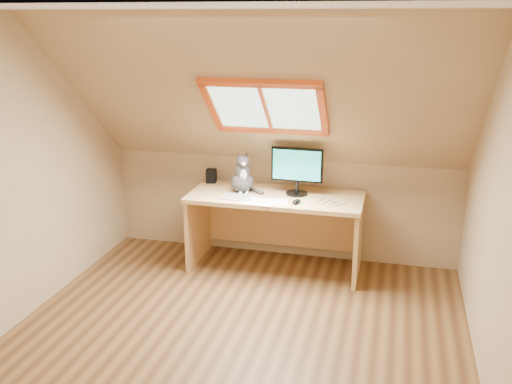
% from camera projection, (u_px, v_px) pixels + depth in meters
% --- Properties ---
extents(ground, '(3.50, 3.50, 0.00)m').
position_uv_depth(ground, '(233.00, 341.00, 4.31)').
color(ground, brown).
rests_on(ground, ground).
extents(room_shell, '(3.52, 3.52, 2.41)m').
position_uv_depth(room_shell, '(227.00, 161.00, 3.80)').
color(room_shell, tan).
rests_on(room_shell, ground).
extents(desk, '(1.64, 0.72, 0.75)m').
position_uv_depth(desk, '(277.00, 215.00, 5.50)').
color(desk, tan).
rests_on(desk, ground).
extents(monitor, '(0.49, 0.21, 0.45)m').
position_uv_depth(monitor, '(297.00, 168.00, 5.30)').
color(monitor, black).
rests_on(monitor, desk).
extents(cat, '(0.30, 0.33, 0.40)m').
position_uv_depth(cat, '(242.00, 177.00, 5.41)').
color(cat, '#403A38').
rests_on(cat, desk).
extents(desk_speaker, '(0.11, 0.11, 0.14)m').
position_uv_depth(desk_speaker, '(211.00, 176.00, 5.75)').
color(desk_speaker, black).
rests_on(desk_speaker, desk).
extents(graphics_tablet, '(0.29, 0.22, 0.01)m').
position_uv_depth(graphics_tablet, '(237.00, 197.00, 5.28)').
color(graphics_tablet, '#B2B2B7').
rests_on(graphics_tablet, desk).
extents(mouse, '(0.10, 0.13, 0.04)m').
position_uv_depth(mouse, '(296.00, 202.00, 5.11)').
color(mouse, black).
rests_on(mouse, desk).
extents(papers, '(0.33, 0.27, 0.00)m').
position_uv_depth(papers, '(267.00, 203.00, 5.13)').
color(papers, white).
rests_on(papers, desk).
extents(cables, '(0.51, 0.26, 0.01)m').
position_uv_depth(cables, '(320.00, 202.00, 5.15)').
color(cables, silver).
rests_on(cables, desk).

